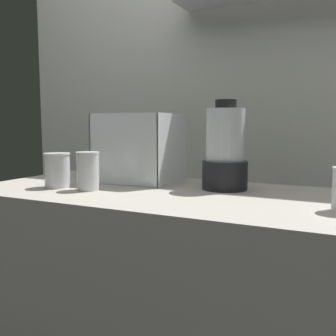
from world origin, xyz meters
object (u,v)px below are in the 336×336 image
(blender_pitcher, at_px, (225,152))
(juice_cup_mango_left, at_px, (88,173))
(carrot_display_bin, at_px, (140,160))
(juice_cup_carrot_far_left, at_px, (57,172))

(blender_pitcher, bearing_deg, juice_cup_mango_left, -151.40)
(carrot_display_bin, bearing_deg, juice_cup_carrot_far_left, -125.80)
(juice_cup_carrot_far_left, bearing_deg, juice_cup_mango_left, 0.26)
(juice_cup_carrot_far_left, xyz_separation_m, juice_cup_mango_left, (0.14, 0.00, 0.01))
(carrot_display_bin, distance_m, juice_cup_carrot_far_left, 0.33)
(juice_cup_carrot_far_left, distance_m, juice_cup_mango_left, 0.14)
(carrot_display_bin, relative_size, juice_cup_carrot_far_left, 2.40)
(carrot_display_bin, relative_size, blender_pitcher, 0.96)
(blender_pitcher, xyz_separation_m, juice_cup_carrot_far_left, (-0.56, -0.23, -0.08))
(blender_pitcher, bearing_deg, juice_cup_carrot_far_left, -157.65)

